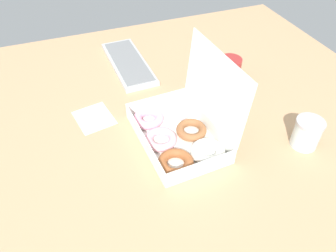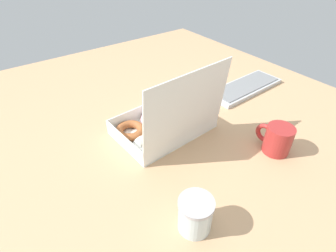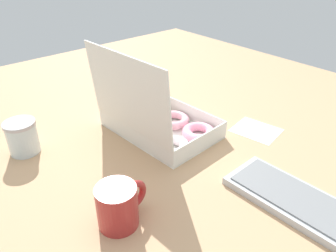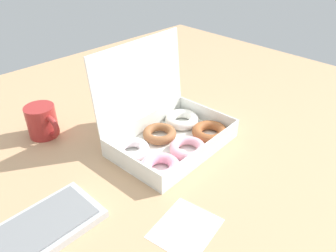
{
  "view_description": "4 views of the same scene",
  "coord_description": "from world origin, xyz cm",
  "px_view_note": "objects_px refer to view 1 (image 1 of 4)",
  "views": [
    {
      "loc": [
        64.72,
        -26.92,
        75.22
      ],
      "look_at": [
        -7.78,
        0.46,
        4.31
      ],
      "focal_mm": 35.0,
      "sensor_mm": 36.0,
      "label": 1
    },
    {
      "loc": [
        38.74,
        65.9,
        60.09
      ],
      "look_at": [
        -5.68,
        5.55,
        3.52
      ],
      "focal_mm": 28.0,
      "sensor_mm": 36.0,
      "label": 2
    },
    {
      "loc": [
        -74.68,
        59.5,
        54.1
      ],
      "look_at": [
        -8.15,
        1.94,
        2.65
      ],
      "focal_mm": 35.0,
      "sensor_mm": 36.0,
      "label": 3
    },
    {
      "loc": [
        -61.34,
        -51.61,
        56.22
      ],
      "look_at": [
        -4.6,
        5.54,
        5.02
      ],
      "focal_mm": 35.0,
      "sensor_mm": 36.0,
      "label": 4
    }
  ],
  "objects_px": {
    "keyboard": "(130,63)",
    "glass_jar": "(307,133)",
    "donut_box": "(181,130)",
    "coffee_mug": "(229,70)"
  },
  "relations": [
    {
      "from": "glass_jar",
      "to": "donut_box",
      "type": "bearing_deg",
      "value": -114.83
    },
    {
      "from": "donut_box",
      "to": "keyboard",
      "type": "bearing_deg",
      "value": -175.97
    },
    {
      "from": "keyboard",
      "to": "glass_jar",
      "type": "distance_m",
      "value": 0.76
    },
    {
      "from": "donut_box",
      "to": "coffee_mug",
      "type": "height_order",
      "value": "donut_box"
    },
    {
      "from": "coffee_mug",
      "to": "donut_box",
      "type": "bearing_deg",
      "value": -51.4
    },
    {
      "from": "coffee_mug",
      "to": "glass_jar",
      "type": "bearing_deg",
      "value": 7.88
    },
    {
      "from": "donut_box",
      "to": "coffee_mug",
      "type": "bearing_deg",
      "value": 128.6
    },
    {
      "from": "donut_box",
      "to": "keyboard",
      "type": "xyz_separation_m",
      "value": [
        -0.49,
        -0.03,
        -0.02
      ]
    },
    {
      "from": "keyboard",
      "to": "glass_jar",
      "type": "xyz_separation_m",
      "value": [
        0.65,
        0.39,
        0.04
      ]
    },
    {
      "from": "keyboard",
      "to": "glass_jar",
      "type": "relative_size",
      "value": 3.98
    }
  ]
}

